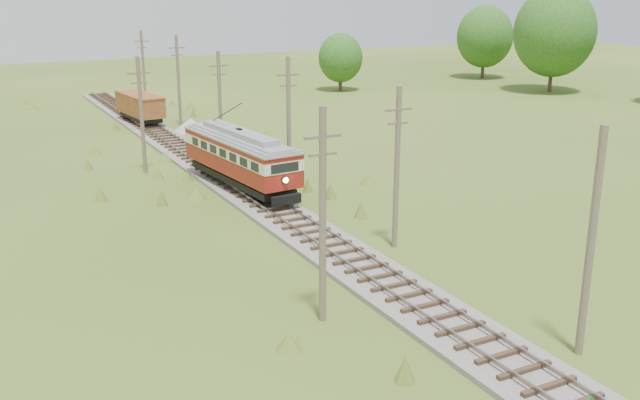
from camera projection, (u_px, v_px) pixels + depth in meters
railbed_main at (230, 181)px, 50.25m from camera, size 3.60×96.00×0.57m
streetcar at (240, 154)px, 47.82m from camera, size 3.99×12.29×5.57m
gondola at (140, 106)px, 71.34m from camera, size 3.35×7.95×2.56m
gravel_pile at (193, 125)px, 68.47m from camera, size 3.55×3.77×1.29m
utility_pole_r_1 at (591, 245)px, 25.77m from camera, size 0.30×0.30×8.80m
utility_pole_r_2 at (397, 167)px, 36.90m from camera, size 1.60×0.30×8.60m
utility_pole_r_3 at (289, 122)px, 47.85m from camera, size 1.60×0.30×9.00m
utility_pole_r_4 at (220, 101)px, 58.89m from camera, size 1.60×0.30×8.40m
utility_pole_r_5 at (178, 80)px, 70.04m from camera, size 1.60×0.30×8.90m
utility_pole_r_6 at (143, 68)px, 81.03m from camera, size 1.60×0.30×8.70m
utility_pole_l_a at (323, 215)px, 28.43m from camera, size 1.60×0.30×9.00m
utility_pole_l_b at (141, 114)px, 52.14m from camera, size 1.60×0.30×8.60m
tree_right_4 at (555, 32)px, 92.37m from camera, size 10.50×10.50×13.53m
tree_right_5 at (485, 37)px, 107.30m from camera, size 8.40×8.40×10.82m
tree_mid_b at (340, 58)px, 94.63m from camera, size 5.88×5.88×7.57m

